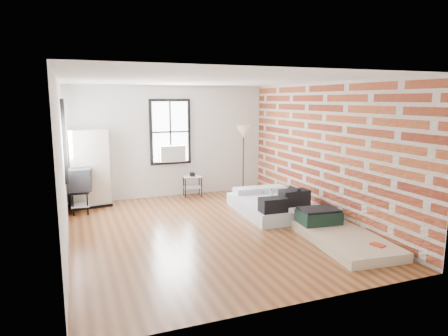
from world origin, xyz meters
name	(u,v)px	position (x,y,z in m)	size (l,w,h in m)	color
ground	(209,230)	(0.00, 0.00, 0.00)	(6.00, 6.00, 0.00)	#562D16
room_shell	(214,137)	(0.23, 0.36, 1.74)	(5.02, 6.02, 2.80)	silver
mattress_main	(275,205)	(1.74, 0.63, 0.18)	(1.59, 2.11, 0.66)	white
mattress_bare	(338,233)	(1.94, -1.34, 0.13)	(1.26, 2.12, 0.44)	tan
wardrobe	(89,169)	(-2.00, 2.65, 0.88)	(0.96, 0.63, 1.78)	black
side_table	(192,180)	(0.49, 2.72, 0.41)	(0.51, 0.43, 0.62)	black
floor_lamp	(244,135)	(1.88, 2.65, 1.54)	(0.38, 0.38, 1.79)	black
tv_stand	(80,181)	(-2.21, 2.21, 0.70)	(0.53, 0.72, 0.98)	black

